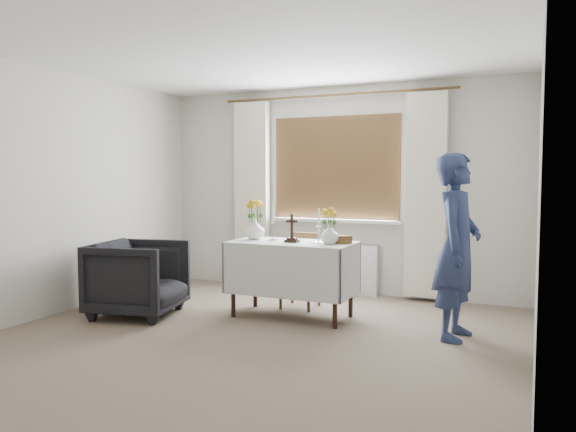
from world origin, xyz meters
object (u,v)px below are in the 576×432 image
object	(u,v)px
altar_table	(292,279)
person	(457,246)
wooden_chair	(300,270)
flower_vase_left	(255,229)
flower_vase_right	(330,234)
armchair	(138,278)
wooden_cross	(292,228)

from	to	relation	value
altar_table	person	distance (m)	1.66
wooden_chair	person	world-z (taller)	person
flower_vase_left	flower_vase_right	xyz separation A→B (m)	(0.84, -0.06, -0.01)
flower_vase_left	flower_vase_right	size ratio (longest dim) A/B	1.15
armchair	flower_vase_left	xyz separation A→B (m)	(1.02, 0.61, 0.49)
flower_vase_left	person	bearing A→B (deg)	-3.83
flower_vase_left	flower_vase_right	world-z (taller)	flower_vase_left
person	flower_vase_right	xyz separation A→B (m)	(-1.20, 0.07, 0.05)
person	flower_vase_right	size ratio (longest dim) A/B	8.70
armchair	flower_vase_left	distance (m)	1.28
wooden_cross	flower_vase_left	xyz separation A→B (m)	(-0.45, 0.08, -0.03)
wooden_chair	person	distance (m)	1.81
altar_table	person	size ratio (longest dim) A/B	0.77
armchair	flower_vase_left	size ratio (longest dim) A/B	3.94
altar_table	wooden_chair	world-z (taller)	wooden_chair
armchair	wooden_cross	bearing A→B (deg)	-81.81
armchair	flower_vase_left	bearing A→B (deg)	-70.74
altar_table	wooden_chair	xyz separation A→B (m)	(-0.08, 0.41, 0.02)
altar_table	wooden_chair	distance (m)	0.42
armchair	altar_table	bearing A→B (deg)	-80.29
armchair	wooden_cross	xyz separation A→B (m)	(1.47, 0.54, 0.52)
wooden_chair	wooden_cross	distance (m)	0.68
wooden_chair	armchair	bearing A→B (deg)	-144.77
wooden_cross	flower_vase_left	world-z (taller)	wooden_cross
wooden_cross	flower_vase_left	distance (m)	0.46
wooden_chair	flower_vase_left	bearing A→B (deg)	-133.97
altar_table	flower_vase_right	size ratio (longest dim) A/B	6.68
person	armchair	bearing A→B (deg)	104.33
altar_table	wooden_cross	xyz separation A→B (m)	(0.02, -0.04, 0.52)
armchair	person	size ratio (longest dim) A/B	0.52
armchair	wooden_cross	distance (m)	1.65
wooden_cross	armchair	bearing A→B (deg)	-160.69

